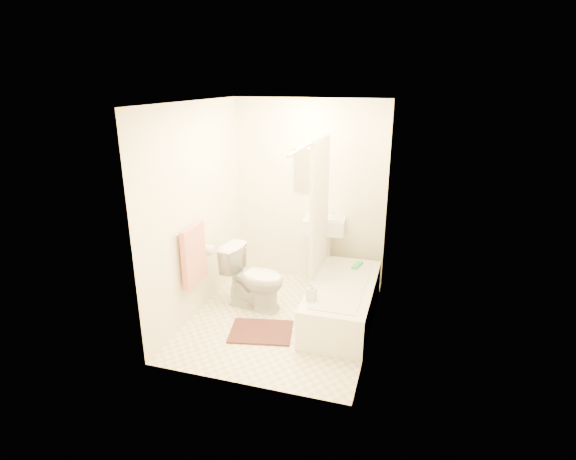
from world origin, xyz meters
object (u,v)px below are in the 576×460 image
(soap_bottle, at_px, (312,291))
(sink, at_px, (324,248))
(toilet, at_px, (254,278))
(bathtub, at_px, (343,301))
(bath_mat, at_px, (261,331))

(soap_bottle, bearing_deg, sink, 96.95)
(sink, relative_size, soap_bottle, 4.94)
(toilet, height_order, bathtub, toilet)
(soap_bottle, bearing_deg, bathtub, 63.07)
(bath_mat, xyz_separation_m, soap_bottle, (0.54, 0.06, 0.53))
(sink, xyz_separation_m, bathtub, (0.41, -0.85, -0.29))
(sink, xyz_separation_m, bath_mat, (-0.38, -1.40, -0.50))
(bathtub, bearing_deg, soap_bottle, -116.93)
(bath_mat, height_order, soap_bottle, soap_bottle)
(toilet, distance_m, sink, 1.08)
(sink, bearing_deg, toilet, -132.90)
(toilet, distance_m, bath_mat, 0.71)
(toilet, relative_size, bath_mat, 1.14)
(toilet, relative_size, sink, 0.74)
(bathtub, relative_size, bath_mat, 2.35)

